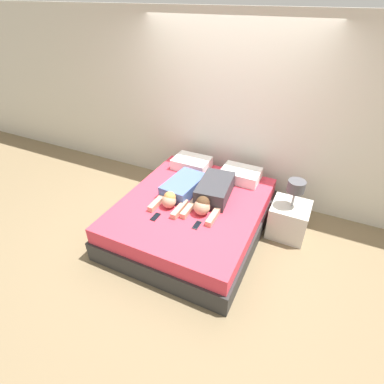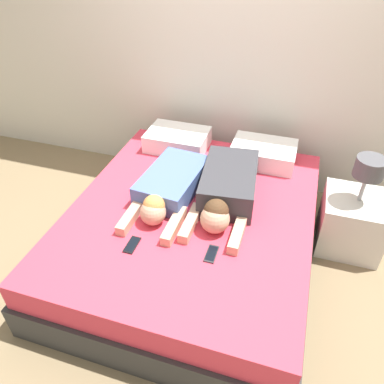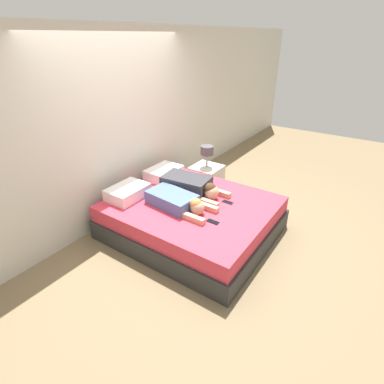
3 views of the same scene
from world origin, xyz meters
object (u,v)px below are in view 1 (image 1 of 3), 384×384
at_px(person_right, 212,193).
at_px(cell_phone_left, 155,217).
at_px(pillow_head_right, 241,175).
at_px(pillow_head_left, 192,163).
at_px(cell_phone_right, 197,225).
at_px(person_left, 180,189).
at_px(bed, 192,216).
at_px(nightstand, 289,218).

relative_size(person_right, cell_phone_left, 6.33).
bearing_deg(pillow_head_right, pillow_head_left, 180.00).
height_order(pillow_head_right, cell_phone_left, pillow_head_right).
bearing_deg(cell_phone_left, pillow_head_left, 95.87).
height_order(cell_phone_left, cell_phone_right, same).
bearing_deg(person_left, person_right, 9.82).
xyz_separation_m(bed, cell_phone_right, (0.26, -0.40, 0.25)).
relative_size(pillow_head_left, cell_phone_left, 3.54).
distance_m(person_left, cell_phone_right, 0.67).
relative_size(bed, pillow_head_left, 3.91).
relative_size(pillow_head_right, cell_phone_left, 3.54).
bearing_deg(bed, pillow_head_left, 116.07).
distance_m(pillow_head_left, pillow_head_right, 0.78).
xyz_separation_m(pillow_head_right, person_left, (-0.60, -0.72, 0.01)).
distance_m(bed, person_left, 0.40).
bearing_deg(pillow_head_right, nightstand, -20.38).
bearing_deg(cell_phone_left, cell_phone_right, 8.87).
height_order(person_left, nightstand, nightstand).
height_order(pillow_head_right, cell_phone_right, pillow_head_right).
height_order(person_left, person_right, person_right).
height_order(bed, pillow_head_left, pillow_head_left).
height_order(pillow_head_right, person_left, person_left).
bearing_deg(nightstand, pillow_head_right, 159.62).
relative_size(pillow_head_left, person_right, 0.56).
xyz_separation_m(pillow_head_right, nightstand, (0.79, -0.29, -0.30)).
relative_size(bed, cell_phone_left, 13.86).
distance_m(pillow_head_left, cell_phone_left, 1.28).
xyz_separation_m(pillow_head_left, nightstand, (1.57, -0.29, -0.30)).
distance_m(pillow_head_left, person_right, 0.88).
relative_size(pillow_head_right, nightstand, 0.65).
bearing_deg(person_left, pillow_head_left, 104.07).
distance_m(bed, pillow_head_left, 0.94).
bearing_deg(person_left, bed, -20.39).
xyz_separation_m(person_left, cell_phone_left, (-0.05, -0.56, -0.08)).
height_order(pillow_head_right, nightstand, nightstand).
bearing_deg(nightstand, person_left, -162.94).
xyz_separation_m(cell_phone_left, cell_phone_right, (0.51, 0.08, 0.00)).
bearing_deg(nightstand, bed, -156.85).
relative_size(pillow_head_left, person_left, 0.57).
relative_size(pillow_head_right, person_left, 0.57).
bearing_deg(bed, person_right, 35.08).
relative_size(bed, person_left, 2.25).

